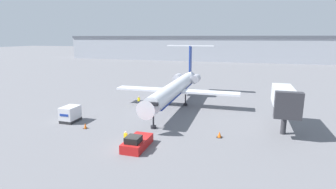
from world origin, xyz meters
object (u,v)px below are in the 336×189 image
at_px(airplane_main, 176,87).
at_px(worker_by_wing, 139,101).
at_px(pushback_tug, 137,143).
at_px(jet_bridge, 284,99).
at_px(luggage_cart, 70,114).
at_px(traffic_cone_left, 85,126).
at_px(worker_near_tug, 126,138).
at_px(traffic_cone_right, 219,134).

height_order(airplane_main, worker_by_wing, airplane_main).
relative_size(pushback_tug, jet_bridge, 0.51).
relative_size(luggage_cart, jet_bridge, 0.31).
bearing_deg(jet_bridge, worker_by_wing, 164.70).
bearing_deg(worker_by_wing, airplane_main, 15.30).
xyz_separation_m(airplane_main, traffic_cone_left, (-9.00, -15.98, -3.18)).
xyz_separation_m(worker_near_tug, traffic_cone_right, (10.48, 5.82, -0.53)).
relative_size(luggage_cart, worker_by_wing, 1.65).
relative_size(airplane_main, worker_near_tug, 17.51).
bearing_deg(jet_bridge, airplane_main, 154.13).
height_order(pushback_tug, worker_near_tug, same).
bearing_deg(pushback_tug, luggage_cart, 156.17).
bearing_deg(pushback_tug, airplane_main, 92.01).
height_order(pushback_tug, luggage_cart, luggage_cart).
bearing_deg(luggage_cart, worker_by_wing, 62.97).
distance_m(pushback_tug, luggage_cart, 14.96).
relative_size(luggage_cart, traffic_cone_right, 3.50).
relative_size(airplane_main, traffic_cone_left, 37.11).
relative_size(worker_by_wing, traffic_cone_right, 2.13).
bearing_deg(worker_near_tug, jet_bridge, 31.06).
xyz_separation_m(worker_near_tug, worker_by_wing, (-5.93, 17.83, -0.00)).
distance_m(traffic_cone_right, jet_bridge, 10.43).
height_order(airplane_main, worker_near_tug, airplane_main).
relative_size(worker_by_wing, jet_bridge, 0.19).
bearing_deg(worker_near_tug, traffic_cone_left, 155.46).
xyz_separation_m(worker_by_wing, jet_bridge, (24.43, -6.68, 3.52)).
relative_size(luggage_cart, traffic_cone_left, 3.48).
bearing_deg(traffic_cone_right, pushback_tug, -145.51).
relative_size(luggage_cart, worker_near_tug, 1.64).
bearing_deg(airplane_main, jet_bridge, -25.87).
bearing_deg(luggage_cart, traffic_cone_left, -27.14).
xyz_separation_m(worker_by_wing, traffic_cone_left, (-2.19, -14.12, -0.52)).
bearing_deg(traffic_cone_right, luggage_cart, -179.80).
bearing_deg(worker_by_wing, traffic_cone_left, -98.83).
bearing_deg(traffic_cone_left, worker_by_wing, 81.17).
bearing_deg(luggage_cart, worker_near_tug, -25.41).
distance_m(worker_by_wing, jet_bridge, 25.57).
distance_m(pushback_tug, worker_near_tug, 1.63).
distance_m(worker_by_wing, traffic_cone_right, 20.34).
height_order(luggage_cart, traffic_cone_left, luggage_cart).
xyz_separation_m(luggage_cart, traffic_cone_right, (22.58, 0.08, -0.80)).
bearing_deg(luggage_cart, traffic_cone_right, 0.20).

